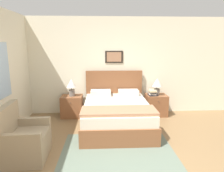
{
  "coord_description": "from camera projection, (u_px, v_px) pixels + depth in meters",
  "views": [
    {
      "loc": [
        -0.38,
        -2.48,
        1.88
      ],
      "look_at": [
        -0.18,
        1.61,
        1.03
      ],
      "focal_mm": 32.0,
      "sensor_mm": 36.0,
      "label": 1
    }
  ],
  "objects": [
    {
      "name": "nightstand_by_door",
      "position": [
        156.0,
        105.0,
        5.39
      ],
      "size": [
        0.54,
        0.49,
        0.56
      ],
      "color": "brown",
      "rests_on": "ground_plane"
    },
    {
      "name": "book_slim_near_top",
      "position": [
        153.0,
        92.0,
        5.26
      ],
      "size": [
        0.19,
        0.24,
        0.03
      ],
      "rotation": [
        0.0,
        0.0,
        0.03
      ],
      "color": "beige",
      "rests_on": "book_novel_upper"
    },
    {
      "name": "bed",
      "position": [
        116.0,
        114.0,
        4.61
      ],
      "size": [
        1.52,
        1.98,
        1.19
      ],
      "color": "brown",
      "rests_on": "ground_plane"
    },
    {
      "name": "wall_back",
      "position": [
        116.0,
        66.0,
        5.44
      ],
      "size": [
        7.07,
        0.09,
        2.6
      ],
      "color": "beige",
      "rests_on": "ground_plane"
    },
    {
      "name": "nightstand_near_window",
      "position": [
        72.0,
        106.0,
        5.29
      ],
      "size": [
        0.54,
        0.49,
        0.56
      ],
      "color": "brown",
      "rests_on": "ground_plane"
    },
    {
      "name": "armchair",
      "position": [
        24.0,
        140.0,
        3.33
      ],
      "size": [
        0.71,
        0.8,
        0.93
      ],
      "rotation": [
        0.0,
        0.0,
        -1.52
      ],
      "color": "#998466",
      "rests_on": "ground_plane"
    },
    {
      "name": "book_hardcover_middle",
      "position": [
        152.0,
        94.0,
        5.28
      ],
      "size": [
        0.23,
        0.24,
        0.03
      ],
      "rotation": [
        0.0,
        0.0,
        -0.2
      ],
      "color": "silver",
      "rests_on": "book_thick_bottom"
    },
    {
      "name": "book_paperback_top",
      "position": [
        153.0,
        91.0,
        5.26
      ],
      "size": [
        0.19,
        0.27,
        0.03
      ],
      "rotation": [
        0.0,
        0.0,
        -0.06
      ],
      "color": "beige",
      "rests_on": "book_slim_near_top"
    },
    {
      "name": "book_thick_bottom",
      "position": [
        152.0,
        95.0,
        5.28
      ],
      "size": [
        0.22,
        0.24,
        0.03
      ],
      "rotation": [
        0.0,
        0.0,
        0.1
      ],
      "color": "#232328",
      "rests_on": "nightstand_by_door"
    },
    {
      "name": "book_novel_upper",
      "position": [
        153.0,
        93.0,
        5.27
      ],
      "size": [
        0.16,
        0.24,
        0.03
      ],
      "rotation": [
        0.0,
        0.0,
        -0.03
      ],
      "color": "#232328",
      "rests_on": "book_hardcover_middle"
    },
    {
      "name": "area_rug_main",
      "position": [
        118.0,
        154.0,
        3.49
      ],
      "size": [
        2.02,
        1.66,
        0.01
      ],
      "color": "slate",
      "rests_on": "ground_plane"
    },
    {
      "name": "table_lamp_near_window",
      "position": [
        72.0,
        85.0,
        5.15
      ],
      "size": [
        0.25,
        0.25,
        0.45
      ],
      "color": "slate",
      "rests_on": "nightstand_near_window"
    },
    {
      "name": "wall_left",
      "position": [
        0.0,
        75.0,
        3.86
      ],
      "size": [
        0.08,
        5.32,
        2.6
      ],
      "color": "beige",
      "rests_on": "ground_plane"
    },
    {
      "name": "table_lamp_by_door",
      "position": [
        157.0,
        84.0,
        5.26
      ],
      "size": [
        0.25,
        0.25,
        0.45
      ],
      "color": "slate",
      "rests_on": "nightstand_by_door"
    }
  ]
}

